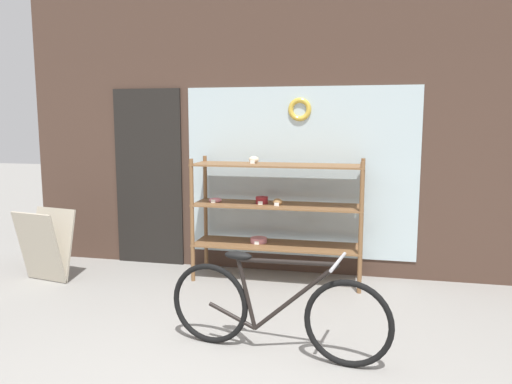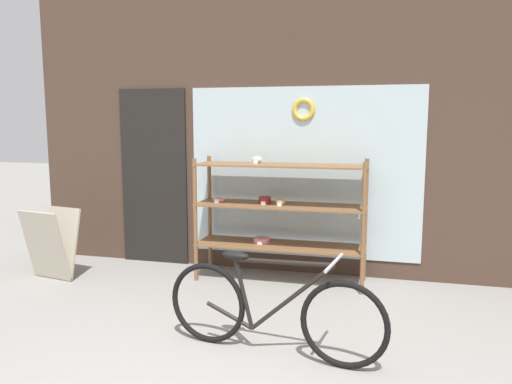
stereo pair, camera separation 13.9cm
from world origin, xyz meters
The scene contains 4 objects.
storefront_facade centered at (-0.04, 2.97, 1.66)m, with size 6.19×0.13×3.40m.
display_case centered at (-0.01, 2.59, 0.80)m, with size 1.81×0.50×1.35m.
bicycle centered at (0.31, 0.86, 0.35)m, with size 1.70×0.46×0.77m.
sandwich_board centered at (-2.42, 2.02, 0.39)m, with size 0.60×0.47×0.77m.
Camera 1 is at (0.95, -2.60, 1.73)m, focal length 35.00 mm.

